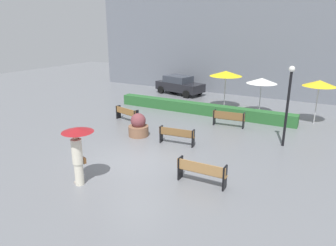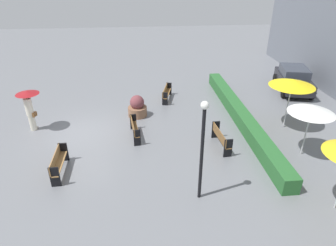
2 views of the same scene
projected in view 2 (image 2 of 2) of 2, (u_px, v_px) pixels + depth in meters
ground_plane at (83, 133)px, 15.14m from camera, size 60.00×60.00×0.00m
bench_far_left at (166, 92)px, 18.73m from camera, size 1.85×0.76×0.83m
bench_back_row at (221, 137)px, 13.77m from camera, size 1.86×0.52×0.90m
bench_mid_center at (134, 128)px, 14.58m from camera, size 1.81×0.52×0.85m
bench_near_right at (58, 162)px, 12.01m from camera, size 1.87×0.40×0.89m
pedestrian_with_umbrella at (29, 104)px, 14.79m from camera, size 1.13×1.13×2.18m
planter_pot at (137, 107)px, 16.67m from camera, size 1.06×1.06×1.24m
lamp_post at (203, 142)px, 9.86m from camera, size 0.28×0.28×3.87m
patio_umbrella_yellow at (292, 83)px, 14.58m from camera, size 2.23×2.23×2.67m
patio_umbrella_white at (312, 109)px, 12.44m from camera, size 1.95×1.95×2.43m
hedge_strip at (240, 115)px, 16.20m from camera, size 12.17×0.70×0.70m
parked_car at (294, 79)px, 20.06m from camera, size 4.49×2.71×1.57m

